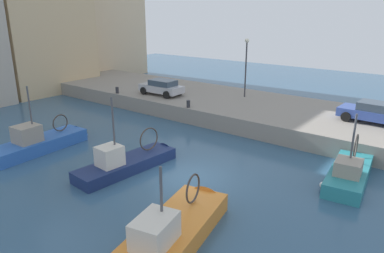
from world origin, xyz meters
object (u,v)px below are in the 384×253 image
parked_car_blue (376,112)px  parked_car_silver (162,87)px  mooring_bollard_mid (117,90)px  quay_streetlamp (246,58)px  mooring_bollard_south (188,104)px  fishing_boat_orange (178,234)px  fishing_boat_navy (132,166)px  fishing_boat_blue (44,147)px  fishing_boat_teal (349,177)px

parked_car_blue → parked_car_silver: (-2.36, 16.45, -0.01)m
mooring_bollard_mid → quay_streetlamp: quay_streetlamp is taller
parked_car_blue → parked_car_silver: parked_car_blue is taller
parked_car_blue → mooring_bollard_mid: 20.46m
parked_car_blue → mooring_bollard_south: 12.76m
parked_car_blue → mooring_bollard_mid: parked_car_blue is taller
mooring_bollard_south → fishing_boat_orange: bearing=-143.3°
fishing_boat_orange → mooring_bollard_mid: 20.44m
fishing_boat_navy → mooring_bollard_mid: (8.46, 10.72, 1.34)m
fishing_boat_blue → parked_car_blue: fishing_boat_blue is taller
fishing_boat_orange → parked_car_silver: fishing_boat_orange is taller
fishing_boat_navy → quay_streetlamp: size_ratio=1.39×
parked_car_silver → mooring_bollard_south: bearing=-113.6°
fishing_boat_navy → parked_car_silver: 12.74m
fishing_boat_teal → fishing_boat_blue: bearing=114.0°
parked_car_silver → mooring_bollard_south: size_ratio=7.12×
mooring_bollard_mid → fishing_boat_navy: bearing=-128.3°
fishing_boat_navy → quay_streetlamp: (14.11, 1.12, 4.32)m
parked_car_silver → mooring_bollard_mid: size_ratio=7.12×
fishing_boat_orange → mooring_bollard_south: (11.70, 8.70, 1.35)m
parked_car_blue → mooring_bollard_mid: size_ratio=7.98×
mooring_bollard_mid → quay_streetlamp: (5.65, -9.61, 2.98)m
fishing_boat_orange → mooring_bollard_mid: (11.70, 16.70, 1.35)m
fishing_boat_orange → fishing_boat_navy: (3.24, 5.98, 0.01)m
fishing_boat_teal → mooring_bollard_mid: bearing=82.7°
parked_car_blue → fishing_boat_teal: bearing=-176.2°
fishing_boat_orange → parked_car_blue: 16.43m
fishing_boat_teal → parked_car_silver: 17.59m
fishing_boat_teal → parked_car_silver: (4.54, 16.90, 1.77)m
fishing_boat_navy → parked_car_blue: size_ratio=1.53×
fishing_boat_teal → mooring_bollard_south: size_ratio=10.86×
parked_car_blue → quay_streetlamp: 10.79m
parked_car_silver → fishing_boat_blue: bearing=-176.2°
mooring_bollard_mid → mooring_bollard_south: bearing=-90.0°
fishing_boat_teal → parked_car_silver: fishing_boat_teal is taller
mooring_bollard_south → fishing_boat_navy: bearing=-162.2°
fishing_boat_orange → fishing_boat_blue: (1.92, 12.36, 0.01)m
fishing_boat_teal → mooring_bollard_south: 12.80m
mooring_bollard_south → quay_streetlamp: size_ratio=0.11×
fishing_boat_orange → fishing_boat_teal: 9.84m
fishing_boat_teal → fishing_boat_navy: bearing=121.0°
mooring_bollard_mid → parked_car_blue: bearing=-77.9°
mooring_bollard_mid → fishing_boat_blue: bearing=-156.0°
parked_car_silver → mooring_bollard_mid: bearing=118.6°
fishing_boat_blue → mooring_bollard_south: bearing=-20.5°
fishing_boat_navy → parked_car_silver: bearing=34.6°
mooring_bollard_south → parked_car_blue: bearing=-70.3°
fishing_boat_navy → fishing_boat_teal: bearing=-59.0°
fishing_boat_orange → mooring_bollard_mid: bearing=55.0°
fishing_boat_orange → mooring_bollard_south: 14.64m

